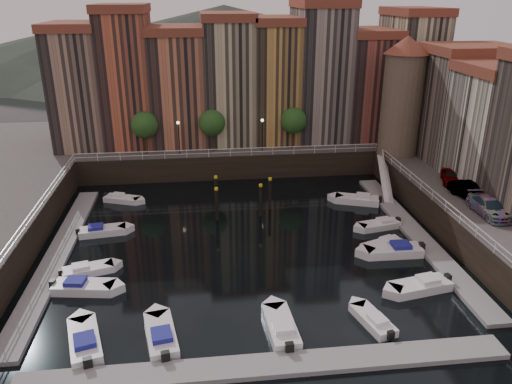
{
  "coord_description": "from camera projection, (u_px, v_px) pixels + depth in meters",
  "views": [
    {
      "loc": [
        -3.63,
        -40.88,
        21.22
      ],
      "look_at": [
        1.68,
        4.0,
        3.1
      ],
      "focal_mm": 35.0,
      "sensor_mm": 36.0,
      "label": 1
    }
  ],
  "objects": [
    {
      "name": "railings",
      "position": [
        238.0,
        183.0,
        49.06
      ],
      "size": [
        36.08,
        34.04,
        0.52
      ],
      "color": "white",
      "rests_on": "ground"
    },
    {
      "name": "boat_left_3",
      "position": [
        101.0,
        231.0,
        46.96
      ],
      "size": [
        4.62,
        2.19,
        1.04
      ],
      "rotation": [
        0.0,
        0.0,
        0.13
      ],
      "color": "silver",
      "rests_on": "ground"
    },
    {
      "name": "ground",
      "position": [
        243.0,
        240.0,
        45.97
      ],
      "size": [
        200.0,
        200.0,
        0.0
      ],
      "primitive_type": "plane",
      "color": "black",
      "rests_on": "ground"
    },
    {
      "name": "boat_right_2",
      "position": [
        384.0,
        245.0,
        44.39
      ],
      "size": [
        4.34,
        2.89,
        0.98
      ],
      "rotation": [
        0.0,
        0.0,
        3.51
      ],
      "color": "silver",
      "rests_on": "ground"
    },
    {
      "name": "corner_tower",
      "position": [
        402.0,
        95.0,
        57.73
      ],
      "size": [
        5.2,
        5.2,
        13.8
      ],
      "color": "#6B5B4C",
      "rests_on": "quay_right"
    },
    {
      "name": "right_terrace",
      "position": [
        508.0,
        121.0,
        48.8
      ],
      "size": [
        9.3,
        24.3,
        14.0
      ],
      "color": "#6D5F52",
      "rests_on": "quay_right"
    },
    {
      "name": "boat_right_4",
      "position": [
        358.0,
        200.0,
        53.94
      ],
      "size": [
        5.03,
        3.28,
        1.13
      ],
      "rotation": [
        0.0,
        0.0,
        2.79
      ],
      "color": "silver",
      "rests_on": "ground"
    },
    {
      "name": "quay_far",
      "position": [
        225.0,
        145.0,
        69.38
      ],
      "size": [
        80.0,
        20.0,
        3.0
      ],
      "primitive_type": "cube",
      "color": "black",
      "rests_on": "ground"
    },
    {
      "name": "boat_left_1",
      "position": [
        83.0,
        287.0,
        37.95
      ],
      "size": [
        4.99,
        2.44,
        1.12
      ],
      "rotation": [
        0.0,
        0.0,
        -0.15
      ],
      "color": "silver",
      "rests_on": "ground"
    },
    {
      "name": "boat_right_0",
      "position": [
        421.0,
        286.0,
        38.08
      ],
      "size": [
        5.13,
        2.67,
        1.15
      ],
      "rotation": [
        0.0,
        0.0,
        3.33
      ],
      "color": "silver",
      "rests_on": "ground"
    },
    {
      "name": "boat_left_4",
      "position": [
        122.0,
        199.0,
        54.31
      ],
      "size": [
        4.2,
        2.77,
        0.95
      ],
      "rotation": [
        0.0,
        0.0,
        -0.36
      ],
      "color": "silver",
      "rests_on": "ground"
    },
    {
      "name": "mountains",
      "position": [
        213.0,
        42.0,
        144.61
      ],
      "size": [
        145.0,
        100.0,
        18.0
      ],
      "color": "#2D382D",
      "rests_on": "ground"
    },
    {
      "name": "far_terrace",
      "position": [
        251.0,
        79.0,
        63.92
      ],
      "size": [
        48.7,
        10.3,
        17.5
      ],
      "color": "#93725D",
      "rests_on": "quay_far"
    },
    {
      "name": "dock_left",
      "position": [
        58.0,
        254.0,
        43.22
      ],
      "size": [
        2.0,
        28.0,
        0.35
      ],
      "primitive_type": "cube",
      "color": "gray",
      "rests_on": "ground"
    },
    {
      "name": "boat_right_1",
      "position": [
        394.0,
        251.0,
        43.25
      ],
      "size": [
        5.23,
        1.97,
        1.2
      ],
      "rotation": [
        0.0,
        0.0,
        3.13
      ],
      "color": "silver",
      "rests_on": "ground"
    },
    {
      "name": "boat_near_0",
      "position": [
        85.0,
        342.0,
        31.94
      ],
      "size": [
        3.09,
        5.24,
        1.17
      ],
      "rotation": [
        0.0,
        0.0,
        1.85
      ],
      "color": "silver",
      "rests_on": "ground"
    },
    {
      "name": "gangway",
      "position": [
        385.0,
        176.0,
        56.34
      ],
      "size": [
        2.78,
        8.32,
        3.73
      ],
      "color": "white",
      "rests_on": "ground"
    },
    {
      "name": "car_c",
      "position": [
        489.0,
        208.0,
        43.54
      ],
      "size": [
        2.12,
        5.15,
        1.49
      ],
      "primitive_type": "imported",
      "rotation": [
        0.0,
        0.0,
        -0.01
      ],
      "color": "gray",
      "rests_on": "quay_right"
    },
    {
      "name": "car_a",
      "position": [
        450.0,
        177.0,
        50.99
      ],
      "size": [
        2.85,
        4.27,
        1.35
      ],
      "primitive_type": "imported",
      "rotation": [
        0.0,
        0.0,
        -0.35
      ],
      "color": "gray",
      "rests_on": "quay_right"
    },
    {
      "name": "boat_near_3",
      "position": [
        374.0,
        321.0,
        34.15
      ],
      "size": [
        2.45,
        4.21,
        0.94
      ],
      "rotation": [
        0.0,
        0.0,
        1.84
      ],
      "color": "silver",
      "rests_on": "ground"
    },
    {
      "name": "boat_near_1",
      "position": [
        161.0,
        336.0,
        32.51
      ],
      "size": [
        2.61,
        5.12,
        1.15
      ],
      "rotation": [
        0.0,
        0.0,
        1.75
      ],
      "color": "silver",
      "rests_on": "ground"
    },
    {
      "name": "street_lamps",
      "position": [
        221.0,
        131.0,
        59.52
      ],
      "size": [
        10.36,
        0.36,
        4.18
      ],
      "color": "black",
      "rests_on": "quay_far"
    },
    {
      "name": "boat_near_2",
      "position": [
        281.0,
        328.0,
        33.34
      ],
      "size": [
        2.07,
        5.05,
        1.15
      ],
      "rotation": [
        0.0,
        0.0,
        1.63
      ],
      "color": "silver",
      "rests_on": "ground"
    },
    {
      "name": "boat_left_2",
      "position": [
        87.0,
        270.0,
        40.38
      ],
      "size": [
        4.34,
        2.55,
        0.97
      ],
      "rotation": [
        0.0,
        0.0,
        0.27
      ],
      "color": "silver",
      "rests_on": "ground"
    },
    {
      "name": "boat_right_3",
      "position": [
        380.0,
        225.0,
        48.22
      ],
      "size": [
        4.38,
        2.32,
        0.98
      ],
      "rotation": [
        0.0,
        0.0,
        3.34
      ],
      "color": "silver",
      "rests_on": "ground"
    },
    {
      "name": "mooring_pilings",
      "position": [
        241.0,
        198.0,
        51.08
      ],
      "size": [
        6.0,
        3.71,
        3.78
      ],
      "color": "black",
      "rests_on": "ground"
    },
    {
      "name": "dock_near",
      "position": [
        269.0,
        366.0,
        30.24
      ],
      "size": [
        30.0,
        2.0,
        0.35
      ],
      "primitive_type": "cube",
      "color": "gray",
      "rests_on": "ground"
    },
    {
      "name": "car_b",
      "position": [
        471.0,
        193.0,
        46.75
      ],
      "size": [
        2.77,
        4.95,
        1.55
      ],
      "primitive_type": "imported",
      "rotation": [
        0.0,
        0.0,
        0.26
      ],
      "color": "gray",
      "rests_on": "quay_right"
    },
    {
      "name": "dock_right",
      "position": [
        416.0,
        234.0,
        46.75
      ],
      "size": [
        2.0,
        28.0,
        0.35
      ],
      "primitive_type": "cube",
      "color": "gray",
      "rests_on": "ground"
    },
    {
      "name": "promenade_trees",
      "position": [
        217.0,
        123.0,
        60.15
      ],
      "size": [
        21.2,
        3.2,
        5.2
      ],
      "color": "black",
      "rests_on": "quay_far"
    }
  ]
}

